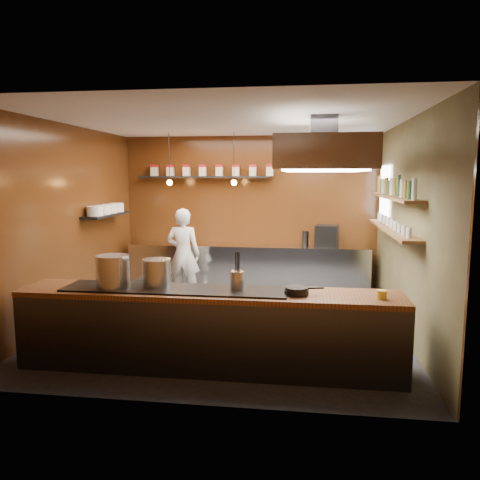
% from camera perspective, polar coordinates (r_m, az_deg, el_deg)
% --- Properties ---
extents(floor, '(5.00, 5.00, 0.00)m').
position_cam_1_polar(floor, '(7.16, -1.16, -10.28)').
color(floor, black).
rests_on(floor, ground).
extents(back_wall, '(5.00, 0.00, 5.00)m').
position_cam_1_polar(back_wall, '(9.31, 1.22, 3.37)').
color(back_wall, '#391D0A').
rests_on(back_wall, ground).
extents(left_wall, '(0.00, 5.00, 5.00)m').
position_cam_1_polar(left_wall, '(7.64, -20.06, 1.92)').
color(left_wall, '#391D0A').
rests_on(left_wall, ground).
extents(right_wall, '(0.00, 5.00, 5.00)m').
position_cam_1_polar(right_wall, '(6.91, 19.76, 1.35)').
color(right_wall, '#4A442A').
rests_on(right_wall, ground).
extents(ceiling, '(5.00, 5.00, 0.00)m').
position_cam_1_polar(ceiling, '(6.85, -1.23, 14.34)').
color(ceiling, silver).
rests_on(ceiling, back_wall).
extents(window_pane, '(0.00, 1.00, 1.00)m').
position_cam_1_polar(window_pane, '(8.54, 17.21, 5.31)').
color(window_pane, white).
rests_on(window_pane, right_wall).
extents(prep_counter, '(4.60, 0.65, 0.90)m').
position_cam_1_polar(prep_counter, '(9.13, 0.96, -3.38)').
color(prep_counter, silver).
rests_on(prep_counter, floor).
extents(pass_counter, '(4.40, 0.72, 0.94)m').
position_cam_1_polar(pass_counter, '(5.52, -3.84, -10.78)').
color(pass_counter, '#38383D').
rests_on(pass_counter, floor).
extents(tin_shelf, '(2.60, 0.26, 0.04)m').
position_cam_1_polar(tin_shelf, '(9.29, -4.45, 7.66)').
color(tin_shelf, black).
rests_on(tin_shelf, back_wall).
extents(plate_shelf, '(0.30, 1.40, 0.04)m').
position_cam_1_polar(plate_shelf, '(8.46, -15.97, 2.96)').
color(plate_shelf, black).
rests_on(plate_shelf, left_wall).
extents(bottle_shelf_upper, '(0.26, 2.80, 0.04)m').
position_cam_1_polar(bottle_shelf_upper, '(7.14, 18.16, 5.00)').
color(bottle_shelf_upper, brown).
rests_on(bottle_shelf_upper, right_wall).
extents(bottle_shelf_lower, '(0.26, 2.80, 0.04)m').
position_cam_1_polar(bottle_shelf_lower, '(7.18, 18.00, 1.25)').
color(bottle_shelf_lower, brown).
rests_on(bottle_shelf_lower, right_wall).
extents(extractor_hood, '(1.20, 2.00, 0.72)m').
position_cam_1_polar(extractor_hood, '(6.33, 10.10, 10.25)').
color(extractor_hood, '#38383D').
rests_on(extractor_hood, ceiling).
extents(pendant_left, '(0.10, 0.10, 0.95)m').
position_cam_1_polar(pendant_left, '(8.77, -8.58, 7.27)').
color(pendant_left, black).
rests_on(pendant_left, ceiling).
extents(pendant_right, '(0.10, 0.10, 0.95)m').
position_cam_1_polar(pendant_right, '(8.51, -0.74, 7.34)').
color(pendant_right, black).
rests_on(pendant_right, ceiling).
extents(storage_tins, '(2.43, 0.13, 0.22)m').
position_cam_1_polar(storage_tins, '(9.26, -3.54, 8.48)').
color(storage_tins, beige).
rests_on(storage_tins, tin_shelf).
extents(plate_stacks, '(0.26, 1.16, 0.16)m').
position_cam_1_polar(plate_stacks, '(8.45, -15.99, 3.64)').
color(plate_stacks, white).
rests_on(plate_stacks, plate_shelf).
extents(bottles, '(0.06, 2.66, 0.24)m').
position_cam_1_polar(bottles, '(7.14, 18.21, 6.12)').
color(bottles, silver).
rests_on(bottles, bottle_shelf_upper).
extents(wine_glasses, '(0.07, 2.37, 0.13)m').
position_cam_1_polar(wine_glasses, '(7.17, 18.03, 1.93)').
color(wine_glasses, silver).
rests_on(wine_glasses, bottle_shelf_lower).
extents(stockpot_large, '(0.48, 0.48, 0.37)m').
position_cam_1_polar(stockpot_large, '(5.64, -15.24, -3.69)').
color(stockpot_large, '#B3B5BA').
rests_on(stockpot_large, pass_counter).
extents(stockpot_small, '(0.35, 0.35, 0.32)m').
position_cam_1_polar(stockpot_small, '(5.59, -10.14, -3.92)').
color(stockpot_small, silver).
rests_on(stockpot_small, pass_counter).
extents(utensil_crock, '(0.20, 0.20, 0.20)m').
position_cam_1_polar(utensil_crock, '(5.37, -0.32, -4.89)').
color(utensil_crock, silver).
rests_on(utensil_crock, pass_counter).
extents(frying_pan, '(0.44, 0.27, 0.07)m').
position_cam_1_polar(frying_pan, '(5.23, 6.96, -6.08)').
color(frying_pan, black).
rests_on(frying_pan, pass_counter).
extents(butter_jar, '(0.13, 0.13, 0.09)m').
position_cam_1_polar(butter_jar, '(5.26, 16.91, -6.37)').
color(butter_jar, yellow).
rests_on(butter_jar, pass_counter).
extents(espresso_machine, '(0.47, 0.45, 0.41)m').
position_cam_1_polar(espresso_machine, '(8.91, 10.54, 0.48)').
color(espresso_machine, black).
rests_on(espresso_machine, prep_counter).
extents(chef, '(0.61, 0.41, 1.66)m').
position_cam_1_polar(chef, '(8.45, -6.93, -1.74)').
color(chef, white).
rests_on(chef, floor).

